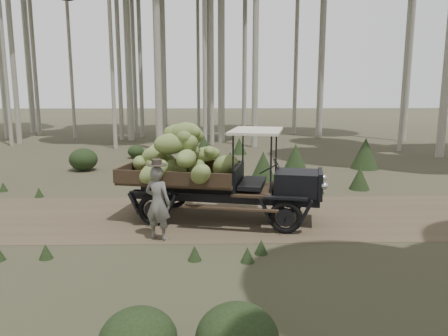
{
  "coord_description": "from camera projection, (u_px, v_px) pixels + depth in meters",
  "views": [
    {
      "loc": [
        1.97,
        -10.78,
        3.26
      ],
      "look_at": [
        2.22,
        -0.24,
        1.31
      ],
      "focal_mm": 35.0,
      "sensor_mm": 36.0,
      "label": 1
    }
  ],
  "objects": [
    {
      "name": "undergrowth",
      "position": [
        178.0,
        203.0,
        10.65
      ],
      "size": [
        22.32,
        23.28,
        1.34
      ],
      "color": "#233319",
      "rests_on": "ground"
    },
    {
      "name": "ground",
      "position": [
        137.0,
        217.0,
        11.14
      ],
      "size": [
        120.0,
        120.0,
        0.0
      ],
      "primitive_type": "plane",
      "color": "#473D2B",
      "rests_on": "ground"
    },
    {
      "name": "banana_truck",
      "position": [
        198.0,
        160.0,
        10.85
      ],
      "size": [
        5.18,
        2.77,
        2.51
      ],
      "rotation": [
        0.0,
        0.0,
        -0.21
      ],
      "color": "black",
      "rests_on": "ground"
    },
    {
      "name": "farmer",
      "position": [
        158.0,
        202.0,
        9.37
      ],
      "size": [
        0.7,
        0.6,
        1.77
      ],
      "rotation": [
        0.0,
        0.0,
        2.71
      ],
      "color": "#63605A",
      "rests_on": "ground"
    },
    {
      "name": "dirt_track",
      "position": [
        137.0,
        217.0,
        11.14
      ],
      "size": [
        70.0,
        4.0,
        0.01
      ],
      "primitive_type": "cube",
      "color": "brown",
      "rests_on": "ground"
    }
  ]
}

